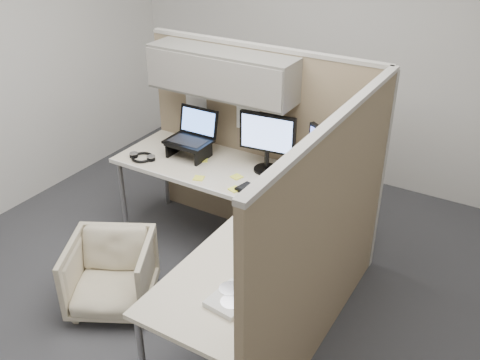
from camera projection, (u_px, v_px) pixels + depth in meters
The scene contains 20 objects.
ground at pixel (212, 289), 4.02m from camera, with size 4.50×4.50×0.00m, color #323236.
partition_back at pixel (243, 112), 4.21m from camera, with size 2.00×0.36×1.63m.
partition_right at pixel (328, 240), 3.17m from camera, with size 0.07×2.03×1.63m.
desk at pixel (234, 209), 3.73m from camera, with size 2.00×1.98×0.73m.
office_chair at pixel (111, 271), 3.75m from camera, with size 0.57×0.53×0.58m, color beige.
monitor_left at pixel (267, 138), 4.00m from camera, with size 0.44×0.20×0.47m.
monitor_right at pixel (328, 158), 3.70m from camera, with size 0.39×0.26×0.47m.
laptop_station at pixel (191, 139), 4.30m from camera, with size 0.36×0.31×0.37m.
keyboard at pixel (262, 196), 3.78m from camera, with size 0.41×0.14×0.02m, color black.
mouse at pixel (303, 207), 3.63m from camera, with size 0.11×0.07×0.04m, color black.
travel_mug at pixel (302, 175), 3.87m from camera, with size 0.09×0.09×0.19m.
soda_can_green at pixel (328, 210), 3.52m from camera, with size 0.07×0.07×0.12m, color black.
soda_can_silver at pixel (305, 190), 3.74m from camera, with size 0.07×0.07×0.12m, color black.
sticky_note_d at pixel (237, 177), 4.03m from camera, with size 0.08×0.08×0.01m, color #FDFC42.
sticky_note_b at pixel (235, 189), 3.87m from camera, with size 0.08×0.08×0.01m, color #FDFC42.
sticky_note_a at pixel (199, 178), 4.02m from camera, with size 0.08×0.08×0.01m, color #FDFC42.
sticky_note_c at pixel (203, 160), 4.28m from camera, with size 0.08×0.08×0.01m, color #FDFC42.
headphones at pixel (142, 157), 4.30m from camera, with size 0.22×0.21×0.03m.
paper_stack at pixel (231, 299), 2.83m from camera, with size 0.22×0.27×0.03m.
desk_clock at pixel (268, 252), 3.13m from camera, with size 0.08×0.11×0.10m.
Camera 1 is at (1.78, -2.56, 2.67)m, focal length 40.00 mm.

